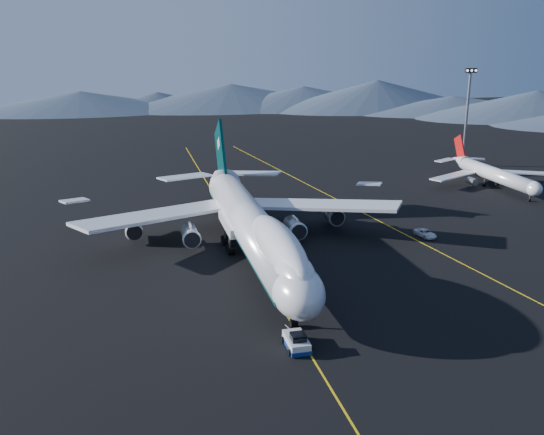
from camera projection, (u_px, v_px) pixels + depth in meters
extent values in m
plane|color=black|center=(252.00, 257.00, 102.07)|extent=(500.00, 500.00, 0.00)
cube|color=yellow|center=(252.00, 257.00, 102.07)|extent=(0.25, 220.00, 0.01)
cube|color=yellow|center=(392.00, 228.00, 118.12)|extent=(28.08, 198.09, 0.01)
cone|color=#3F4F62|center=(81.00, 99.00, 307.02)|extent=(100.00, 100.00, 12.00)
cone|color=#3F4F62|center=(231.00, 96.00, 325.04)|extent=(100.00, 100.00, 12.00)
cone|color=#3F4F62|center=(377.00, 97.00, 318.58)|extent=(100.00, 100.00, 12.00)
cone|color=#3F4F62|center=(537.00, 103.00, 288.34)|extent=(100.00, 100.00, 12.00)
cylinder|color=silver|center=(252.00, 226.00, 100.49)|extent=(6.50, 56.00, 6.50)
ellipsoid|color=silver|center=(298.00, 291.00, 74.38)|extent=(6.50, 10.40, 6.50)
ellipsoid|color=silver|center=(279.00, 247.00, 82.53)|extent=(5.13, 25.16, 5.85)
cube|color=black|center=(302.00, 288.00, 72.17)|extent=(3.60, 1.61, 1.29)
cone|color=silver|center=(221.00, 178.00, 131.03)|extent=(6.50, 12.00, 6.50)
cube|color=#033333|center=(250.00, 229.00, 101.67)|extent=(6.24, 60.00, 1.10)
cube|color=silver|center=(245.00, 223.00, 105.93)|extent=(7.50, 13.00, 1.60)
cube|color=silver|center=(159.00, 215.00, 108.07)|extent=(30.62, 23.28, 2.83)
cube|color=silver|center=(314.00, 205.00, 114.57)|extent=(30.62, 23.28, 2.83)
cylinder|color=slate|center=(190.00, 234.00, 106.26)|extent=(2.90, 5.50, 2.90)
cylinder|color=slate|center=(134.00, 227.00, 110.19)|extent=(2.90, 5.50, 2.90)
cylinder|color=slate|center=(294.00, 227.00, 110.52)|extent=(2.90, 5.50, 2.90)
cylinder|color=slate|center=(332.00, 214.00, 118.71)|extent=(2.90, 5.50, 2.90)
cube|color=#033333|center=(221.00, 156.00, 128.68)|extent=(0.55, 14.11, 15.94)
cube|color=silver|center=(185.00, 177.00, 130.63)|extent=(12.39, 9.47, 0.98)
cube|color=silver|center=(253.00, 173.00, 134.00)|extent=(12.39, 9.47, 0.98)
cylinder|color=black|center=(294.00, 323.00, 77.21)|extent=(0.90, 1.10, 1.10)
cube|color=silver|center=(296.00, 342.00, 71.97)|extent=(2.35, 4.69, 1.17)
cube|color=navy|center=(296.00, 345.00, 72.09)|extent=(2.46, 4.91, 0.53)
cube|color=black|center=(297.00, 335.00, 71.73)|extent=(1.71, 1.71, 0.96)
cylinder|color=silver|center=(496.00, 175.00, 148.78)|extent=(3.44, 28.96, 3.44)
ellipsoid|color=silver|center=(533.00, 189.00, 135.27)|extent=(3.44, 4.82, 3.44)
cone|color=silver|center=(459.00, 160.00, 164.71)|extent=(3.44, 6.34, 3.44)
cube|color=silver|center=(453.00, 176.00, 151.17)|extent=(15.20, 10.26, 0.32)
cube|color=silver|center=(517.00, 172.00, 155.23)|extent=(15.20, 10.26, 0.32)
cylinder|color=slate|center=(472.00, 181.00, 150.28)|extent=(1.72, 3.17, 1.72)
cylinder|color=slate|center=(507.00, 179.00, 152.52)|extent=(1.72, 3.17, 1.72)
cube|color=#AB100F|center=(460.00, 148.00, 164.16)|extent=(0.32, 6.17, 7.29)
imported|color=white|center=(425.00, 233.00, 112.50)|extent=(3.07, 5.24, 1.37)
cylinder|color=black|center=(462.00, 165.00, 176.15)|extent=(2.55, 2.55, 0.43)
cylinder|color=slate|center=(466.00, 120.00, 172.44)|extent=(0.75, 0.75, 26.61)
cube|color=black|center=(471.00, 70.00, 168.58)|extent=(3.41, 0.85, 1.28)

